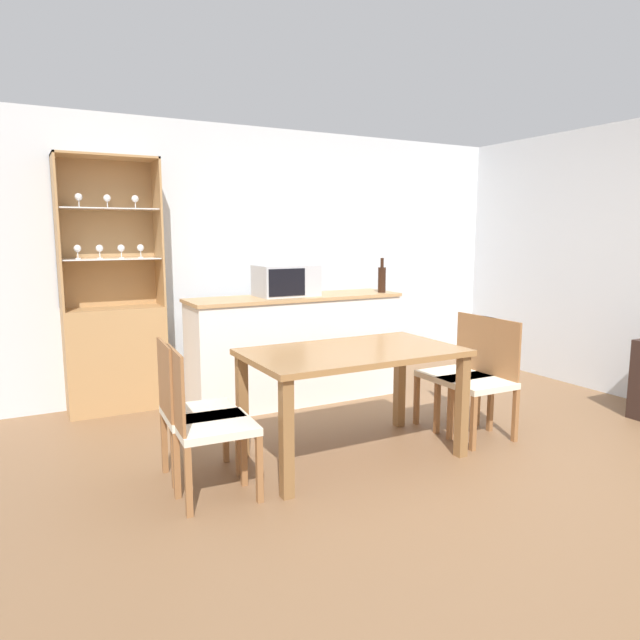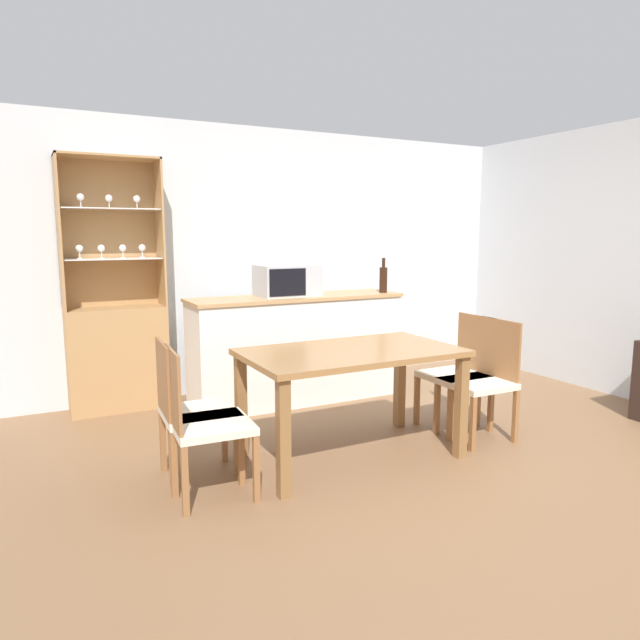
{
  "view_description": "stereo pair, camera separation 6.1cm",
  "coord_description": "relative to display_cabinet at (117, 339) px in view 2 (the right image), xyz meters",
  "views": [
    {
      "loc": [
        -2.44,
        -2.68,
        1.53
      ],
      "look_at": [
        -0.33,
        1.25,
        0.86
      ],
      "focal_mm": 32.0,
      "sensor_mm": 36.0,
      "label": 1
    },
    {
      "loc": [
        -2.38,
        -2.71,
        1.53
      ],
      "look_at": [
        -0.33,
        1.25,
        0.86
      ],
      "focal_mm": 32.0,
      "sensor_mm": 36.0,
      "label": 2
    }
  ],
  "objects": [
    {
      "name": "display_cabinet",
      "position": [
        0.0,
        0.0,
        0.0
      ],
      "size": [
        0.82,
        0.35,
        2.17
      ],
      "color": "tan",
      "rests_on": "ground_plane"
    },
    {
      "name": "dining_table",
      "position": [
        1.25,
        -1.89,
        0.02
      ],
      "size": [
        1.45,
        0.84,
        0.76
      ],
      "color": "olive",
      "rests_on": "ground_plane"
    },
    {
      "name": "wine_bottle",
      "position": [
        2.35,
        -0.62,
        0.48
      ],
      "size": [
        0.07,
        0.07,
        0.33
      ],
      "color": "black",
      "rests_on": "kitchen_counter"
    },
    {
      "name": "dining_chair_side_right_far",
      "position": [
        2.32,
        -1.76,
        -0.18
      ],
      "size": [
        0.45,
        0.45,
        0.89
      ],
      "rotation": [
        0.0,
        0.0,
        1.57
      ],
      "color": "beige",
      "rests_on": "ground_plane"
    },
    {
      "name": "microwave",
      "position": [
        1.42,
        -0.46,
        0.49
      ],
      "size": [
        0.53,
        0.37,
        0.28
      ],
      "color": "#B7BABF",
      "rests_on": "kitchen_counter"
    },
    {
      "name": "kitchen_counter",
      "position": [
        1.5,
        -0.49,
        -0.14
      ],
      "size": [
        1.98,
        0.54,
        0.98
      ],
      "color": "white",
      "rests_on": "ground_plane"
    },
    {
      "name": "dining_chair_side_left_far",
      "position": [
        0.19,
        -1.76,
        -0.18
      ],
      "size": [
        0.47,
        0.47,
        0.89
      ],
      "rotation": [
        0.0,
        0.0,
        -1.63
      ],
      "color": "beige",
      "rests_on": "ground_plane"
    },
    {
      "name": "dining_chair_side_right_near",
      "position": [
        2.32,
        -2.02,
        -0.18
      ],
      "size": [
        0.45,
        0.45,
        0.89
      ],
      "rotation": [
        0.0,
        0.0,
        1.55
      ],
      "color": "beige",
      "rests_on": "ground_plane"
    },
    {
      "name": "dining_chair_side_left_near",
      "position": [
        0.19,
        -2.01,
        -0.18
      ],
      "size": [
        0.47,
        0.47,
        0.89
      ],
      "rotation": [
        0.0,
        0.0,
        -1.63
      ],
      "color": "beige",
      "rests_on": "ground_plane"
    },
    {
      "name": "ground_plane",
      "position": [
        1.7,
        -2.44,
        -0.63
      ],
      "size": [
        18.0,
        18.0,
        0.0
      ],
      "primitive_type": "plane",
      "color": "brown"
    },
    {
      "name": "wall_back",
      "position": [
        1.7,
        0.19,
        0.65
      ],
      "size": [
        6.8,
        0.06,
        2.55
      ],
      "color": "silver",
      "rests_on": "ground_plane"
    }
  ]
}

